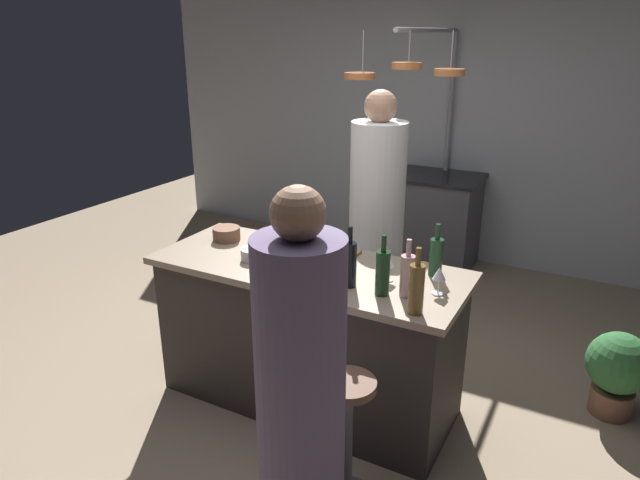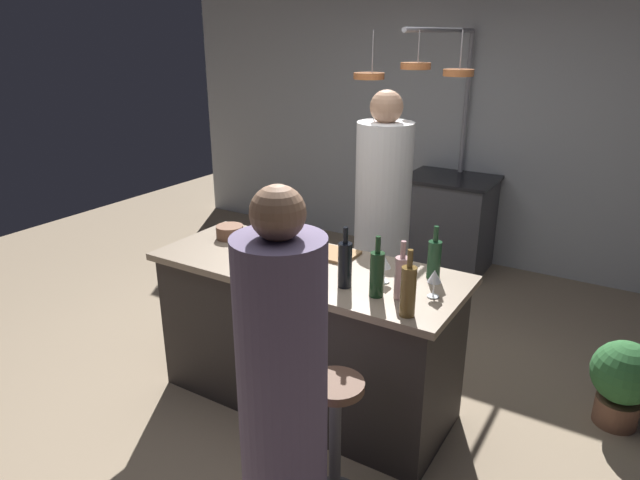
{
  "view_description": "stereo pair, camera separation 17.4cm",
  "coord_description": "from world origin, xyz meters",
  "px_view_note": "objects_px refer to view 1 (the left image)",
  "views": [
    {
      "loc": [
        1.45,
        -2.54,
        2.13
      ],
      "look_at": [
        0.0,
        0.15,
        1.0
      ],
      "focal_mm": 31.54,
      "sensor_mm": 36.0,
      "label": 1
    },
    {
      "loc": [
        1.6,
        -2.46,
        2.13
      ],
      "look_at": [
        0.0,
        0.15,
        1.0
      ],
      "focal_mm": 31.54,
      "sensor_mm": 36.0,
      "label": 2
    }
  ],
  "objects_px": {
    "stove_range": "(434,221)",
    "wine_bottle_red": "(383,272)",
    "wine_bottle_dark": "(350,263)",
    "wine_glass_near_left_guest": "(265,253)",
    "chef": "(376,231)",
    "pepper_mill": "(285,242)",
    "wine_glass_by_chef": "(439,275)",
    "cutting_board": "(329,253)",
    "mixing_bowl_wooden": "(226,234)",
    "potted_plant": "(618,369)",
    "bar_stool_right": "(347,437)",
    "wine_bottle_green": "(436,256)",
    "wine_bottle_amber": "(416,288)",
    "mixing_bowl_steel": "(254,254)",
    "guest_right": "(301,406)",
    "wine_bottle_rose": "(407,275)",
    "wine_glass_near_right_guest": "(388,262)"
  },
  "relations": [
    {
      "from": "stove_range",
      "to": "wine_bottle_red",
      "type": "distance_m",
      "value": 2.72
    },
    {
      "from": "wine_bottle_dark",
      "to": "wine_glass_near_left_guest",
      "type": "relative_size",
      "value": 2.21
    },
    {
      "from": "chef",
      "to": "wine_bottle_red",
      "type": "relative_size",
      "value": 5.69
    },
    {
      "from": "pepper_mill",
      "to": "wine_glass_by_chef",
      "type": "height_order",
      "value": "pepper_mill"
    },
    {
      "from": "cutting_board",
      "to": "mixing_bowl_wooden",
      "type": "distance_m",
      "value": 0.69
    },
    {
      "from": "potted_plant",
      "to": "cutting_board",
      "type": "distance_m",
      "value": 1.8
    },
    {
      "from": "chef",
      "to": "bar_stool_right",
      "type": "distance_m",
      "value": 1.67
    },
    {
      "from": "potted_plant",
      "to": "wine_bottle_green",
      "type": "height_order",
      "value": "wine_bottle_green"
    },
    {
      "from": "bar_stool_right",
      "to": "wine_bottle_amber",
      "type": "bearing_deg",
      "value": 63.62
    },
    {
      "from": "wine_bottle_amber",
      "to": "mixing_bowl_wooden",
      "type": "bearing_deg",
      "value": 164.57
    },
    {
      "from": "wine_bottle_dark",
      "to": "mixing_bowl_wooden",
      "type": "bearing_deg",
      "value": 165.33
    },
    {
      "from": "bar_stool_right",
      "to": "mixing_bowl_steel",
      "type": "height_order",
      "value": "mixing_bowl_steel"
    },
    {
      "from": "chef",
      "to": "bar_stool_right",
      "type": "xyz_separation_m",
      "value": [
        0.51,
        -1.52,
        -0.46
      ]
    },
    {
      "from": "guest_right",
      "to": "wine_bottle_amber",
      "type": "distance_m",
      "value": 0.78
    },
    {
      "from": "wine_glass_by_chef",
      "to": "mixing_bowl_wooden",
      "type": "bearing_deg",
      "value": 174.6
    },
    {
      "from": "wine_glass_by_chef",
      "to": "wine_bottle_rose",
      "type": "bearing_deg",
      "value": -145.73
    },
    {
      "from": "mixing_bowl_wooden",
      "to": "wine_glass_by_chef",
      "type": "bearing_deg",
      "value": -5.4
    },
    {
      "from": "wine_bottle_rose",
      "to": "mixing_bowl_wooden",
      "type": "bearing_deg",
      "value": 170.04
    },
    {
      "from": "bar_stool_right",
      "to": "wine_bottle_red",
      "type": "bearing_deg",
      "value": 94.67
    },
    {
      "from": "potted_plant",
      "to": "mixing_bowl_steel",
      "type": "height_order",
      "value": "mixing_bowl_steel"
    },
    {
      "from": "mixing_bowl_wooden",
      "to": "cutting_board",
      "type": "bearing_deg",
      "value": 7.2
    },
    {
      "from": "wine_bottle_green",
      "to": "guest_right",
      "type": "bearing_deg",
      "value": -97.67
    },
    {
      "from": "chef",
      "to": "mixing_bowl_steel",
      "type": "relative_size",
      "value": 12.27
    },
    {
      "from": "stove_range",
      "to": "potted_plant",
      "type": "height_order",
      "value": "stove_range"
    },
    {
      "from": "wine_bottle_red",
      "to": "mixing_bowl_steel",
      "type": "xyz_separation_m",
      "value": [
        -0.83,
        0.08,
        -0.09
      ]
    },
    {
      "from": "guest_right",
      "to": "wine_glass_by_chef",
      "type": "xyz_separation_m",
      "value": [
        0.24,
        0.95,
        0.24
      ]
    },
    {
      "from": "cutting_board",
      "to": "wine_glass_near_right_guest",
      "type": "relative_size",
      "value": 2.19
    },
    {
      "from": "guest_right",
      "to": "chef",
      "type": "bearing_deg",
      "value": 104.29
    },
    {
      "from": "wine_bottle_green",
      "to": "wine_glass_near_right_guest",
      "type": "relative_size",
      "value": 1.99
    },
    {
      "from": "chef",
      "to": "cutting_board",
      "type": "relative_size",
      "value": 5.6
    },
    {
      "from": "guest_right",
      "to": "mixing_bowl_wooden",
      "type": "bearing_deg",
      "value": 137.16
    },
    {
      "from": "wine_bottle_amber",
      "to": "guest_right",
      "type": "bearing_deg",
      "value": -106.66
    },
    {
      "from": "wine_bottle_amber",
      "to": "wine_glass_near_left_guest",
      "type": "xyz_separation_m",
      "value": [
        -0.89,
        0.08,
        -0.02
      ]
    },
    {
      "from": "bar_stool_right",
      "to": "wine_bottle_rose",
      "type": "bearing_deg",
      "value": 81.64
    },
    {
      "from": "guest_right",
      "to": "wine_bottle_green",
      "type": "xyz_separation_m",
      "value": [
        0.16,
        1.17,
        0.24
      ]
    },
    {
      "from": "pepper_mill",
      "to": "mixing_bowl_wooden",
      "type": "relative_size",
      "value": 1.22
    },
    {
      "from": "wine_bottle_red",
      "to": "stove_range",
      "type": "bearing_deg",
      "value": 101.21
    },
    {
      "from": "wine_bottle_red",
      "to": "wine_glass_near_left_guest",
      "type": "xyz_separation_m",
      "value": [
        -0.67,
        -0.03,
        -0.02
      ]
    },
    {
      "from": "pepper_mill",
      "to": "wine_bottle_red",
      "type": "relative_size",
      "value": 0.67
    },
    {
      "from": "wine_bottle_green",
      "to": "cutting_board",
      "type": "bearing_deg",
      "value": -179.76
    },
    {
      "from": "bar_stool_right",
      "to": "wine_bottle_rose",
      "type": "height_order",
      "value": "wine_bottle_rose"
    },
    {
      "from": "wine_glass_by_chef",
      "to": "wine_bottle_amber",
      "type": "bearing_deg",
      "value": -97.75
    },
    {
      "from": "stove_range",
      "to": "mixing_bowl_wooden",
      "type": "bearing_deg",
      "value": -105.55
    },
    {
      "from": "wine_bottle_green",
      "to": "wine_bottle_dark",
      "type": "bearing_deg",
      "value": -135.1
    },
    {
      "from": "cutting_board",
      "to": "pepper_mill",
      "type": "xyz_separation_m",
      "value": [
        -0.2,
        -0.18,
        0.1
      ]
    },
    {
      "from": "wine_glass_near_right_guest",
      "to": "mixing_bowl_wooden",
      "type": "distance_m",
      "value": 1.13
    },
    {
      "from": "bar_stool_right",
      "to": "wine_glass_near_left_guest",
      "type": "height_order",
      "value": "wine_glass_near_left_guest"
    },
    {
      "from": "bar_stool_right",
      "to": "cutting_board",
      "type": "relative_size",
      "value": 2.12
    },
    {
      "from": "potted_plant",
      "to": "wine_bottle_rose",
      "type": "bearing_deg",
      "value": -140.12
    },
    {
      "from": "wine_bottle_amber",
      "to": "potted_plant",
      "type": "bearing_deg",
      "value": 47.64
    }
  ]
}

